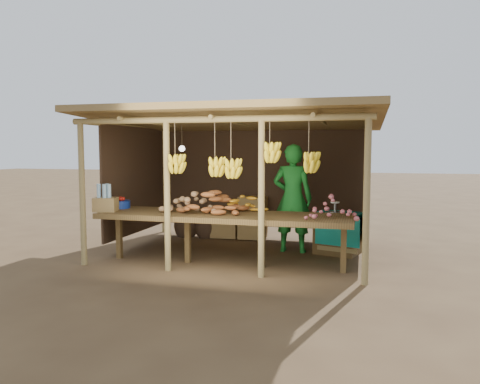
# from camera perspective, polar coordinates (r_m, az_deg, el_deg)

# --- Properties ---
(ground) EXTENTS (60.00, 60.00, 0.00)m
(ground) POSITION_cam_1_polar(r_m,az_deg,el_deg) (8.22, 0.00, -7.31)
(ground) COLOR brown
(ground) RESTS_ON ground
(stall_structure) EXTENTS (4.70, 3.50, 2.43)m
(stall_structure) POSITION_cam_1_polar(r_m,az_deg,el_deg) (7.92, 0.29, 6.10)
(stall_structure) COLOR #99834F
(stall_structure) RESTS_ON ground
(counter) EXTENTS (3.90, 1.05, 0.80)m
(counter) POSITION_cam_1_polar(r_m,az_deg,el_deg) (7.18, -1.94, -3.13)
(counter) COLOR brown
(counter) RESTS_ON ground
(potato_heap) EXTENTS (0.91, 0.55, 0.36)m
(potato_heap) POSITION_cam_1_polar(r_m,az_deg,el_deg) (7.35, -5.91, -1.07)
(potato_heap) COLOR #99754F
(potato_heap) RESTS_ON counter
(sweet_potato_heap) EXTENTS (1.12, 0.83, 0.36)m
(sweet_potato_heap) POSITION_cam_1_polar(r_m,az_deg,el_deg) (7.29, -3.39, -1.11)
(sweet_potato_heap) COLOR #A25829
(sweet_potato_heap) RESTS_ON counter
(onion_heap) EXTENTS (0.77, 0.54, 0.35)m
(onion_heap) POSITION_cam_1_polar(r_m,az_deg,el_deg) (6.65, 11.07, -1.84)
(onion_heap) COLOR #B0555C
(onion_heap) RESTS_ON counter
(banana_pile) EXTENTS (0.67, 0.54, 0.35)m
(banana_pile) POSITION_cam_1_polar(r_m,az_deg,el_deg) (7.45, 0.56, -1.02)
(banana_pile) COLOR yellow
(banana_pile) RESTS_ON counter
(tomato_basin) EXTENTS (0.36, 0.36, 0.19)m
(tomato_basin) POSITION_cam_1_polar(r_m,az_deg,el_deg) (8.09, -14.52, -1.36)
(tomato_basin) COLOR navy
(tomato_basin) RESTS_ON counter
(bottle_box) EXTENTS (0.40, 0.35, 0.44)m
(bottle_box) POSITION_cam_1_polar(r_m,az_deg,el_deg) (7.72, -16.07, -1.03)
(bottle_box) COLOR olive
(bottle_box) RESTS_ON counter
(vendor) EXTENTS (0.69, 0.46, 1.88)m
(vendor) POSITION_cam_1_polar(r_m,az_deg,el_deg) (8.15, 6.42, -0.77)
(vendor) COLOR #1B7A28
(vendor) RESTS_ON ground
(tarp_crate) EXTENTS (0.93, 0.86, 0.91)m
(tarp_crate) POSITION_cam_1_polar(r_m,az_deg,el_deg) (8.21, 11.85, -4.76)
(tarp_crate) COLOR brown
(tarp_crate) RESTS_ON ground
(carton_stack) EXTENTS (1.10, 0.42, 0.83)m
(carton_stack) POSITION_cam_1_polar(r_m,az_deg,el_deg) (9.33, 0.42, -3.51)
(carton_stack) COLOR olive
(carton_stack) RESTS_ON ground
(burlap_sacks) EXTENTS (0.94, 0.49, 0.67)m
(burlap_sacks) POSITION_cam_1_polar(r_m,az_deg,el_deg) (9.60, -5.35, -3.75)
(burlap_sacks) COLOR #432E1F
(burlap_sacks) RESTS_ON ground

